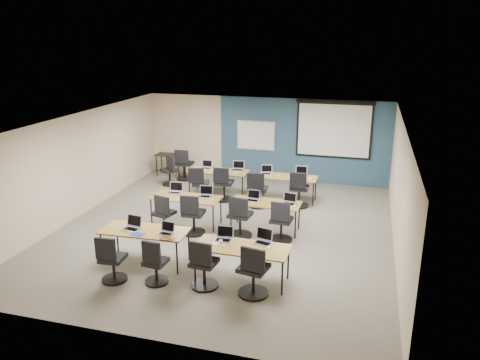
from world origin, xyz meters
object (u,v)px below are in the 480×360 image
(whiteboard, at_px, (256,136))
(task_chair_0, at_px, (112,263))
(task_chair_11, at_px, (299,192))
(spare_chair_a, at_px, (184,167))
(training_table_back_right, at_px, (288,178))
(task_chair_5, at_px, (193,218))
(task_chair_1, at_px, (155,266))
(laptop_0, at_px, (132,226))
(laptop_10, at_px, (266,172))
(laptop_2, at_px, (224,237))
(utility_table, at_px, (170,157))
(laptop_11, at_px, (301,173))
(laptop_4, at_px, (175,190))
(task_chair_10, at_px, (258,193))
(laptop_5, at_px, (205,194))
(laptop_8, at_px, (206,166))
(task_chair_4, at_px, (164,217))
(projector_screen, at_px, (334,126))
(training_table_back_left, at_px, (218,172))
(task_chair_2, at_px, (203,268))
(task_chair_6, at_px, (240,220))
(laptop_9, at_px, (238,168))
(laptop_1, at_px, (166,231))
(training_table_front_left, at_px, (145,232))
(spare_chair_b, at_px, (170,173))
(training_table_mid_left, at_px, (186,199))
(task_chair_3, at_px, (253,275))
(training_table_front_right, at_px, (242,249))
(task_chair_8, at_px, (200,187))
(laptop_6, at_px, (253,198))
(laptop_7, at_px, (289,201))
(task_chair_9, at_px, (223,187))

(whiteboard, bearing_deg, task_chair_0, -98.01)
(task_chair_11, distance_m, spare_chair_a, 4.32)
(training_table_back_right, bearing_deg, task_chair_5, -119.66)
(task_chair_1, bearing_deg, laptop_0, 142.17)
(training_table_back_right, relative_size, task_chair_11, 1.61)
(laptop_10, bearing_deg, laptop_2, -103.68)
(laptop_0, relative_size, utility_table, 0.39)
(laptop_11, bearing_deg, laptop_4, -141.84)
(task_chair_10, bearing_deg, task_chair_1, -106.02)
(whiteboard, relative_size, laptop_5, 3.75)
(task_chair_5, bearing_deg, task_chair_1, -89.53)
(laptop_8, bearing_deg, task_chair_1, -85.14)
(task_chair_4, bearing_deg, projector_screen, 69.39)
(training_table_back_left, distance_m, task_chair_2, 5.52)
(task_chair_6, bearing_deg, laptop_9, 111.91)
(laptop_1, xyz_separation_m, laptop_4, (-0.86, 2.45, 0.01))
(laptop_5, distance_m, utility_table, 4.47)
(training_table_front_left, bearing_deg, spare_chair_b, 105.94)
(training_table_mid_left, relative_size, laptop_5, 5.15)
(task_chair_3, height_order, spare_chair_a, spare_chair_a)
(spare_chair_a, bearing_deg, task_chair_10, -33.58)
(whiteboard, distance_m, training_table_back_right, 2.52)
(training_table_front_left, xyz_separation_m, laptop_8, (-0.33, 4.80, 0.10))
(training_table_back_right, xyz_separation_m, laptop_0, (-2.49, -4.59, 0.12))
(training_table_front_right, relative_size, spare_chair_a, 1.74)
(training_table_back_right, xyz_separation_m, laptop_10, (-0.67, 0.12, 0.11))
(task_chair_3, distance_m, laptop_8, 6.21)
(task_chair_3, distance_m, laptop_11, 5.54)
(training_table_front_right, height_order, training_table_back_right, same)
(task_chair_1, relative_size, task_chair_4, 0.95)
(training_table_back_left, height_order, task_chair_2, task_chair_2)
(projector_screen, bearing_deg, laptop_11, -113.78)
(laptop_11, bearing_deg, task_chair_11, -87.32)
(projector_screen, xyz_separation_m, task_chair_2, (-1.75, -7.18, -1.47))
(task_chair_2, relative_size, task_chair_8, 0.99)
(training_table_front_right, height_order, laptop_0, laptop_0)
(whiteboard, bearing_deg, task_chair_11, -52.43)
(laptop_5, xyz_separation_m, laptop_6, (1.23, 0.03, -0.00))
(laptop_2, height_order, task_chair_11, task_chair_11)
(training_table_front_left, height_order, training_table_mid_left, same)
(laptop_5, bearing_deg, spare_chair_a, 112.40)
(training_table_back_left, xyz_separation_m, laptop_9, (0.54, 0.23, 0.11))
(task_chair_5, relative_size, task_chair_8, 1.01)
(laptop_7, relative_size, task_chair_8, 0.32)
(laptop_4, distance_m, laptop_8, 2.39)
(laptop_8, relative_size, task_chair_9, 0.30)
(task_chair_11, bearing_deg, task_chair_1, -114.20)
(projector_screen, height_order, task_chair_10, projector_screen)
(task_chair_0, height_order, laptop_9, laptop_9)
(laptop_11, bearing_deg, task_chair_4, -132.08)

